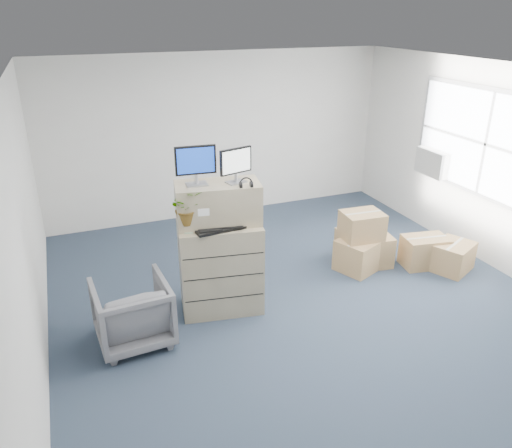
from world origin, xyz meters
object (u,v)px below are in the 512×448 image
object	(u,v)px
water_bottle	(224,209)
office_chair	(132,310)
filing_cabinet_lower	(221,267)
keyboard	(220,228)
potted_plant	(187,212)
monitor_right	(236,164)
monitor_left	(196,163)

from	to	relation	value
water_bottle	office_chair	bearing A→B (deg)	-163.95
filing_cabinet_lower	keyboard	xyz separation A→B (m)	(-0.04, -0.14, 0.58)
water_bottle	potted_plant	distance (m)	0.48
keyboard	potted_plant	world-z (taller)	potted_plant
keyboard	potted_plant	distance (m)	0.41
monitor_right	office_chair	xyz separation A→B (m)	(-1.33, -0.29, -1.43)
office_chair	keyboard	bearing A→B (deg)	-175.48
keyboard	monitor_left	bearing A→B (deg)	123.47
filing_cabinet_lower	keyboard	world-z (taller)	keyboard
filing_cabinet_lower	monitor_left	distance (m)	1.32
monitor_right	potted_plant	xyz separation A→B (m)	(-0.60, -0.03, -0.48)
filing_cabinet_lower	monitor_left	world-z (taller)	monitor_left
filing_cabinet_lower	monitor_left	size ratio (longest dim) A/B	2.45
keyboard	water_bottle	world-z (taller)	water_bottle
filing_cabinet_lower	office_chair	world-z (taller)	filing_cabinet_lower
filing_cabinet_lower	monitor_left	bearing A→B (deg)	168.39
water_bottle	potted_plant	bearing A→B (deg)	-169.62
monitor_right	keyboard	xyz separation A→B (m)	(-0.26, -0.14, -0.69)
monitor_right	water_bottle	world-z (taller)	monitor_right
water_bottle	office_chair	distance (m)	1.52
filing_cabinet_lower	water_bottle	xyz separation A→B (m)	(0.08, 0.05, 0.72)
keyboard	water_bottle	xyz separation A→B (m)	(0.12, 0.19, 0.14)
keyboard	water_bottle	distance (m)	0.26
potted_plant	office_chair	xyz separation A→B (m)	(-0.73, -0.26, -0.95)
filing_cabinet_lower	monitor_right	size ratio (longest dim) A/B	2.79
water_bottle	potted_plant	xyz separation A→B (m)	(-0.46, -0.08, 0.07)
monitor_right	filing_cabinet_lower	bearing A→B (deg)	163.85
potted_plant	monitor_right	bearing A→B (deg)	3.23
monitor_left	keyboard	world-z (taller)	monitor_left
filing_cabinet_lower	water_bottle	distance (m)	0.72
keyboard	filing_cabinet_lower	bearing A→B (deg)	68.83
monitor_right	office_chair	bearing A→B (deg)	177.40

